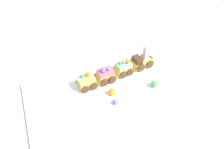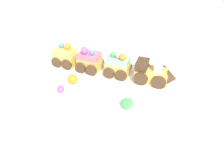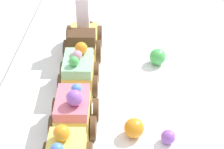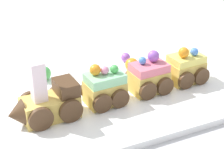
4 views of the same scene
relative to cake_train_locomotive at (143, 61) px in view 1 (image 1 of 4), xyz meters
name	(u,v)px [view 1 (image 1 of 4)]	position (x,y,z in m)	size (l,w,h in m)	color
ground_plane	(124,81)	(-0.12, -0.04, -0.04)	(10.00, 10.00, 0.00)	#B2B2B7
display_board	(124,80)	(-0.12, -0.04, -0.03)	(0.81, 0.33, 0.01)	white
cake_train_locomotive	(143,61)	(0.00, 0.00, 0.00)	(0.12, 0.07, 0.10)	#E0BC56
cake_car_mint	(124,68)	(-0.11, -0.01, 0.00)	(0.07, 0.07, 0.08)	#E0BC56
cake_car_strawberry	(105,75)	(-0.20, -0.01, 0.00)	(0.07, 0.07, 0.08)	#E0BC56
cake_car_lemon	(87,82)	(-0.28, -0.02, 0.00)	(0.07, 0.07, 0.07)	#E0BC56
gumball_orange	(112,92)	(-0.21, -0.10, -0.01)	(0.03, 0.03, 0.03)	orange
gumball_purple	(115,102)	(-0.22, -0.14, -0.02)	(0.02, 0.02, 0.02)	#9956C6
gumball_green	(154,84)	(-0.03, -0.13, -0.01)	(0.03, 0.03, 0.03)	#4CBC56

